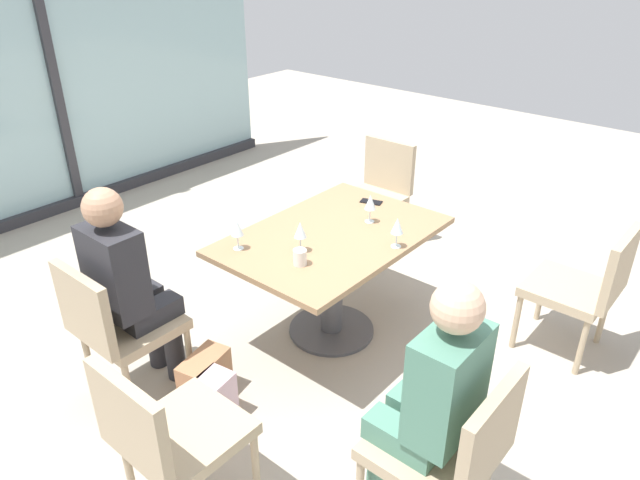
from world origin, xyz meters
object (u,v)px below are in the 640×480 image
(chair_far_left, at_px, (116,323))
(chair_side_end, at_px, (167,432))
(cell_phone_on_table, at_px, (371,202))
(chair_far_right, at_px, (378,189))
(chair_front_left, at_px, (451,447))
(coffee_cup, at_px, (300,257))
(handbag_2, at_px, (208,404))
(wine_glass_3, at_px, (370,203))
(person_far_left, at_px, (128,282))
(chair_front_right, at_px, (586,284))
(person_front_left, at_px, (432,397))
(wine_glass_0, at_px, (397,226))
(handbag_0, at_px, (205,378))
(dining_table_main, at_px, (332,258))
(wine_glass_1, at_px, (300,230))
(wine_glass_2, at_px, (237,228))

(chair_far_left, height_order, chair_side_end, same)
(chair_side_end, height_order, cell_phone_on_table, chair_side_end)
(chair_far_left, distance_m, chair_far_right, 2.43)
(chair_front_left, height_order, coffee_cup, chair_front_left)
(cell_phone_on_table, relative_size, handbag_2, 0.48)
(wine_glass_3, bearing_deg, person_far_left, 156.95)
(chair_front_right, bearing_deg, chair_far_left, 138.54)
(person_front_left, relative_size, wine_glass_0, 6.81)
(handbag_0, bearing_deg, chair_far_right, -2.73)
(wine_glass_0, height_order, cell_phone_on_table, wine_glass_0)
(dining_table_main, height_order, handbag_2, dining_table_main)
(chair_far_right, xyz_separation_m, coffee_cup, (-1.62, -0.61, 0.28))
(chair_side_end, distance_m, person_front_left, 1.11)
(chair_front_left, xyz_separation_m, person_far_left, (-0.29, 1.80, 0.20))
(chair_side_end, xyz_separation_m, wine_glass_1, (1.22, 0.34, 0.37))
(coffee_cup, bearing_deg, chair_far_right, 20.59)
(chair_front_left, distance_m, chair_front_right, 1.64)
(chair_far_left, height_order, chair_front_right, same)
(person_far_left, bearing_deg, coffee_cup, -41.09)
(handbag_2, bearing_deg, person_front_left, -86.88)
(person_far_left, distance_m, wine_glass_0, 1.52)
(handbag_0, xyz_separation_m, handbag_2, (-0.12, -0.17, 0.00))
(chair_front_left, bearing_deg, dining_table_main, 57.55)
(chair_far_right, height_order, wine_glass_3, wine_glass_3)
(person_front_left, height_order, cell_phone_on_table, person_front_left)
(handbag_2, bearing_deg, person_far_left, 85.09)
(wine_glass_1, distance_m, handbag_2, 1.06)
(coffee_cup, height_order, handbag_0, coffee_cup)
(chair_far_right, bearing_deg, wine_glass_0, -140.97)
(coffee_cup, bearing_deg, wine_glass_0, -29.53)
(dining_table_main, xyz_separation_m, chair_far_left, (-1.21, 0.51, -0.06))
(chair_far_left, relative_size, handbag_0, 2.90)
(dining_table_main, distance_m, handbag_2, 1.15)
(cell_phone_on_table, bearing_deg, person_front_left, -154.03)
(dining_table_main, xyz_separation_m, chair_far_right, (1.21, 0.51, -0.06))
(person_far_left, xyz_separation_m, handbag_2, (0.04, -0.54, -0.56))
(handbag_0, bearing_deg, dining_table_main, -21.04)
(chair_front_right, xyz_separation_m, coffee_cup, (-1.23, 1.19, 0.28))
(chair_far_left, distance_m, chair_side_end, 0.90)
(wine_glass_1, relative_size, wine_glass_3, 1.00)
(chair_front_left, height_order, chair_far_right, same)
(chair_front_left, relative_size, wine_glass_2, 4.70)
(chair_far_left, height_order, wine_glass_0, wine_glass_0)
(cell_phone_on_table, bearing_deg, chair_side_end, 174.57)
(dining_table_main, relative_size, wine_glass_0, 7.38)
(chair_side_end, relative_size, wine_glass_2, 4.70)
(chair_front_right, xyz_separation_m, chair_far_right, (0.40, 1.80, 0.00))
(chair_front_left, height_order, wine_glass_0, wine_glass_0)
(wine_glass_3, relative_size, coffee_cup, 2.06)
(person_far_left, bearing_deg, wine_glass_3, -23.05)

